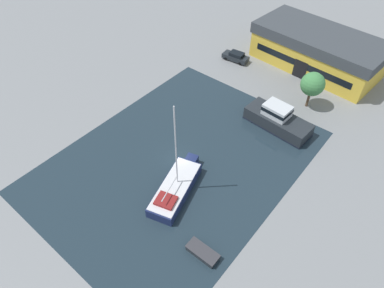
{
  "coord_description": "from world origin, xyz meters",
  "views": [
    {
      "loc": [
        20.5,
        -22.1,
        33.4
      ],
      "look_at": [
        0.0,
        2.69,
        1.0
      ],
      "focal_mm": 32.0,
      "sensor_mm": 36.0,
      "label": 1
    }
  ],
  "objects_px": {
    "quay_tree_near_building": "(313,84)",
    "sailboat_moored": "(176,188)",
    "parked_car": "(236,57)",
    "motor_cruiser": "(278,119)",
    "warehouse_building": "(318,50)",
    "small_dinghy": "(203,252)"
  },
  "relations": [
    {
      "from": "small_dinghy",
      "to": "parked_car",
      "type": "bearing_deg",
      "value": -151.34
    },
    {
      "from": "quay_tree_near_building",
      "to": "motor_cruiser",
      "type": "relative_size",
      "value": 0.59
    },
    {
      "from": "warehouse_building",
      "to": "small_dinghy",
      "type": "height_order",
      "value": "warehouse_building"
    },
    {
      "from": "quay_tree_near_building",
      "to": "parked_car",
      "type": "distance_m",
      "value": 16.64
    },
    {
      "from": "warehouse_building",
      "to": "motor_cruiser",
      "type": "relative_size",
      "value": 2.27
    },
    {
      "from": "sailboat_moored",
      "to": "motor_cruiser",
      "type": "relative_size",
      "value": 1.3
    },
    {
      "from": "parked_car",
      "to": "motor_cruiser",
      "type": "xyz_separation_m",
      "value": [
        14.64,
        -10.94,
        0.49
      ]
    },
    {
      "from": "parked_car",
      "to": "sailboat_moored",
      "type": "height_order",
      "value": "sailboat_moored"
    },
    {
      "from": "warehouse_building",
      "to": "parked_car",
      "type": "bearing_deg",
      "value": -143.05
    },
    {
      "from": "warehouse_building",
      "to": "motor_cruiser",
      "type": "xyz_separation_m",
      "value": [
        2.97,
        -18.26,
        -1.87
      ]
    },
    {
      "from": "quay_tree_near_building",
      "to": "motor_cruiser",
      "type": "distance_m",
      "value": 7.74
    },
    {
      "from": "parked_car",
      "to": "motor_cruiser",
      "type": "bearing_deg",
      "value": -131.93
    },
    {
      "from": "parked_car",
      "to": "quay_tree_near_building",
      "type": "bearing_deg",
      "value": -108.6
    },
    {
      "from": "warehouse_building",
      "to": "quay_tree_near_building",
      "type": "height_order",
      "value": "warehouse_building"
    },
    {
      "from": "sailboat_moored",
      "to": "small_dinghy",
      "type": "height_order",
      "value": "sailboat_moored"
    },
    {
      "from": "quay_tree_near_building",
      "to": "parked_car",
      "type": "bearing_deg",
      "value": 166.57
    },
    {
      "from": "warehouse_building",
      "to": "small_dinghy",
      "type": "bearing_deg",
      "value": -75.3
    },
    {
      "from": "parked_car",
      "to": "sailboat_moored",
      "type": "xyz_separation_m",
      "value": [
        11.24,
        -28.98,
        -0.07
      ]
    },
    {
      "from": "sailboat_moored",
      "to": "motor_cruiser",
      "type": "bearing_deg",
      "value": 62.98
    },
    {
      "from": "quay_tree_near_building",
      "to": "sailboat_moored",
      "type": "relative_size",
      "value": 0.46
    },
    {
      "from": "warehouse_building",
      "to": "quay_tree_near_building",
      "type": "relative_size",
      "value": 3.84
    },
    {
      "from": "parked_car",
      "to": "small_dinghy",
      "type": "bearing_deg",
      "value": -155.81
    }
  ]
}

